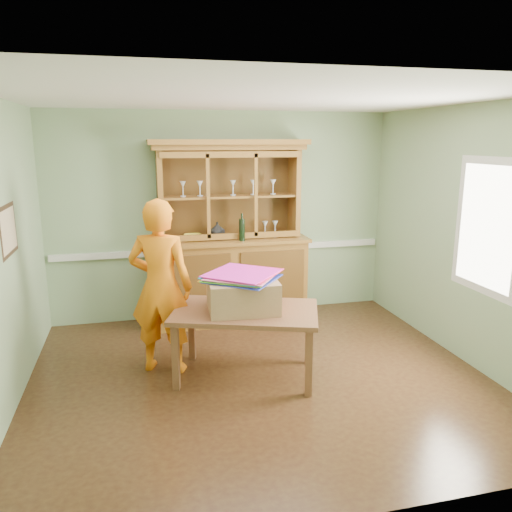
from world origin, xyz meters
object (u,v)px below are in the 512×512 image
object	(u,v)px
dining_table	(246,318)
china_hutch	(231,259)
cardboard_box	(243,295)
person	(161,287)

from	to	relation	value
dining_table	china_hutch	bearing A→B (deg)	103.38
dining_table	cardboard_box	distance (m)	0.24
dining_table	person	bearing A→B (deg)	175.54
dining_table	cardboard_box	xyz separation A→B (m)	(-0.03, -0.00, 0.24)
china_hutch	dining_table	bearing A→B (deg)	-95.92
china_hutch	person	distance (m)	1.63
cardboard_box	person	bearing A→B (deg)	155.23
china_hutch	person	size ratio (longest dim) A/B	1.31
cardboard_box	china_hutch	bearing A→B (deg)	83.13
china_hutch	dining_table	size ratio (longest dim) A/B	1.46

